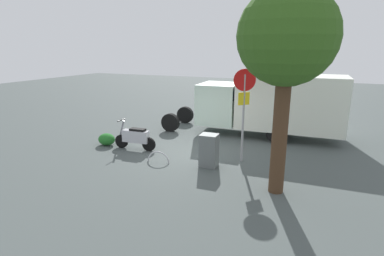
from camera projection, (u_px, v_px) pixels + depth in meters
name	position (u px, v px, depth m)	size (l,w,h in m)	color
ground_plane	(195.00, 153.00, 11.96)	(60.00, 60.00, 0.00)	#474F4E
box_truck_near	(268.00, 102.00, 13.94)	(8.30, 2.47, 2.85)	black
motorcycle	(136.00, 137.00, 12.27)	(1.81, 0.55, 1.20)	black
stop_sign	(244.00, 101.00, 10.54)	(0.71, 0.33, 3.33)	#9E9EA3
street_tree	(287.00, 40.00, 7.72)	(2.57, 2.57, 5.58)	#47301E
utility_cabinet	(209.00, 150.00, 10.52)	(0.59, 0.51, 1.15)	slate
bike_rack_hoop	(158.00, 162.00, 11.01)	(0.85, 0.85, 0.05)	#B7B7BC
shrub_near_sign	(107.00, 139.00, 12.90)	(0.74, 0.60, 0.50)	#226A24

